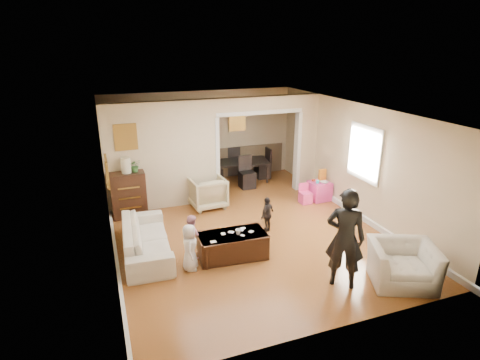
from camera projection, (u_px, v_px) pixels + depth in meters
name	position (u px, v px, depth m)	size (l,w,h in m)	color
floor	(243.00, 228.00, 8.72)	(7.00, 7.00, 0.00)	#A8602B
partition_left	(163.00, 156.00, 9.44)	(2.75, 0.18, 2.60)	beige
partition_right	(305.00, 143.00, 10.69)	(0.55, 0.18, 2.60)	beige
partition_header	(259.00, 103.00, 9.87)	(2.22, 0.18, 0.35)	beige
window_pane	(365.00, 153.00, 8.74)	(0.03, 0.95, 1.10)	white
framed_art_partition	(126.00, 137.00, 8.90)	(0.45, 0.03, 0.55)	brown
framed_art_sofa_wall	(107.00, 171.00, 6.71)	(0.03, 0.55, 0.40)	brown
framed_art_alcove	(237.00, 121.00, 11.57)	(0.45, 0.03, 0.55)	brown
sofa	(146.00, 239.00, 7.57)	(2.13, 0.83, 0.62)	#EEE7CE
armchair_back	(207.00, 192.00, 9.71)	(0.82, 0.84, 0.76)	tan
armchair_front	(403.00, 264.00, 6.64)	(1.05, 0.92, 0.68)	#EEE7CE
dresser	(129.00, 195.00, 9.15)	(0.78, 0.44, 1.07)	#351A10
table_lamp	(126.00, 165.00, 8.91)	(0.22, 0.22, 0.36)	beige
potted_plant	(135.00, 166.00, 8.99)	(0.27, 0.23, 0.30)	#3E7433
coffee_table	(232.00, 245.00, 7.47)	(1.27, 0.64, 0.48)	#351D10
coffee_cup	(238.00, 232.00, 7.36)	(0.11, 0.11, 0.10)	silver
play_table	(319.00, 191.00, 10.22)	(0.49, 0.49, 0.47)	#F23FA0
cereal_box	(322.00, 175.00, 10.22)	(0.20, 0.07, 0.30)	yellow
cyan_cup	(318.00, 182.00, 10.05)	(0.08, 0.08, 0.08)	#29C7D0
toy_block	(313.00, 180.00, 10.20)	(0.08, 0.06, 0.05)	#B93217
play_bowl	(324.00, 182.00, 10.05)	(0.20, 0.20, 0.05)	white
dining_table	(239.00, 171.00, 11.61)	(1.69, 0.94, 0.59)	black
adult_person	(345.00, 238.00, 6.40)	(0.63, 0.41, 1.73)	black
child_kneel_a	(190.00, 247.00, 6.99)	(0.42, 0.28, 0.87)	silver
child_kneel_b	(192.00, 236.00, 7.45)	(0.41, 0.32, 0.84)	pink
child_toddler	(267.00, 214.00, 8.42)	(0.47, 0.19, 0.79)	black
craft_papers	(234.00, 233.00, 7.42)	(0.90, 0.42, 0.00)	white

